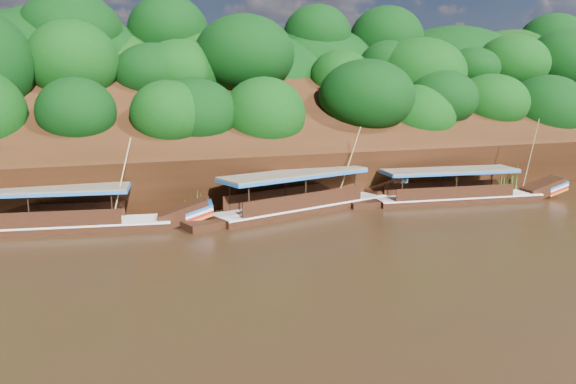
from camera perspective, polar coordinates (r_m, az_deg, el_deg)
name	(u,v)px	position (r m, az deg, el deg)	size (l,w,h in m)	color
ground	(347,241)	(30.98, 6.05, -4.93)	(160.00, 160.00, 0.00)	black
riverbank	(237,156)	(51.54, -5.25, 3.65)	(120.00, 30.06, 19.40)	black
boat_0	(468,194)	(42.88, 17.80, -0.16)	(14.99, 4.27, 6.45)	black
boat_1	(314,201)	(38.12, 2.69, -0.89)	(15.76, 6.48, 6.09)	black
boat_2	(65,221)	(35.26, -21.67, -2.72)	(16.35, 4.81, 5.80)	black
reeds	(250,196)	(38.36, -3.92, -0.41)	(49.41, 2.27, 2.02)	#2F5C17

